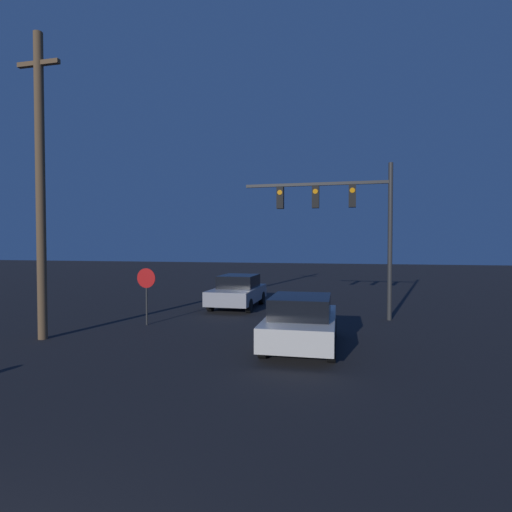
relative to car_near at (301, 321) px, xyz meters
name	(u,v)px	position (x,y,z in m)	size (l,w,h in m)	color
car_near	(301,321)	(0.00, 0.00, 0.00)	(2.02, 4.21, 1.51)	beige
car_far	(238,291)	(-3.71, 6.64, 0.00)	(1.98, 4.18, 1.51)	#99999E
traffic_signal_mast	(345,212)	(1.17, 4.94, 3.47)	(5.85, 0.30, 6.12)	#2D2D2D
stop_sign	(146,285)	(-5.91, 1.98, 0.69)	(0.72, 0.07, 2.09)	#2D2D2D
utility_pole	(40,183)	(-8.01, -0.73, 4.11)	(1.45, 0.28, 9.46)	brown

